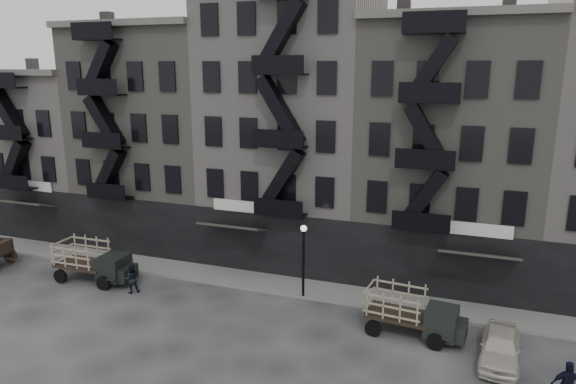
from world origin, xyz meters
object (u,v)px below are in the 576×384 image
(car_east, at_px, (500,347))
(stake_truck_east, at_px, (412,310))
(pedestrian_mid, at_px, (131,278))
(stake_truck_west, at_px, (93,259))

(car_east, bearing_deg, stake_truck_east, 170.07)
(stake_truck_east, xyz_separation_m, pedestrian_mid, (-15.61, -0.51, -0.47))
(stake_truck_west, xyz_separation_m, car_east, (22.69, -1.17, -0.71))
(car_east, relative_size, pedestrian_mid, 2.37)
(stake_truck_west, height_order, stake_truck_east, stake_truck_west)
(stake_truck_west, bearing_deg, car_east, -3.69)
(car_east, xyz_separation_m, pedestrian_mid, (-19.53, 0.51, 0.17))
(stake_truck_west, relative_size, car_east, 1.20)
(stake_truck_west, height_order, car_east, stake_truck_west)
(pedestrian_mid, bearing_deg, car_east, 137.55)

